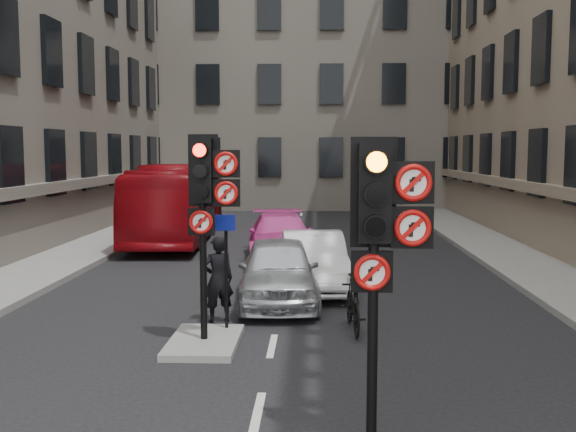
# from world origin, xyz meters

# --- Properties ---
(pavement_left) EXTENTS (3.00, 50.00, 0.16)m
(pavement_left) POSITION_xyz_m (-7.20, 12.00, 0.08)
(pavement_left) COLOR gray
(pavement_left) RESTS_ON ground
(pavement_right) EXTENTS (3.00, 50.00, 0.16)m
(pavement_right) POSITION_xyz_m (7.20, 12.00, 0.08)
(pavement_right) COLOR gray
(pavement_right) RESTS_ON ground
(centre_island) EXTENTS (1.20, 2.00, 0.12)m
(centre_island) POSITION_xyz_m (-1.20, 5.00, 0.06)
(centre_island) COLOR gray
(centre_island) RESTS_ON ground
(building_far) EXTENTS (30.00, 14.00, 20.00)m
(building_far) POSITION_xyz_m (0.00, 38.00, 10.00)
(building_far) COLOR slate
(building_far) RESTS_ON ground
(signal_near) EXTENTS (0.91, 0.40, 3.58)m
(signal_near) POSITION_xyz_m (1.49, 0.99, 2.58)
(signal_near) COLOR black
(signal_near) RESTS_ON ground
(signal_far) EXTENTS (0.91, 0.40, 3.58)m
(signal_far) POSITION_xyz_m (-1.11, 4.99, 2.70)
(signal_far) COLOR black
(signal_far) RESTS_ON centre_island
(car_silver) EXTENTS (1.99, 4.39, 1.46)m
(car_silver) POSITION_xyz_m (-0.08, 8.33, 0.73)
(car_silver) COLOR #AEB2B6
(car_silver) RESTS_ON ground
(car_white) EXTENTS (1.81, 4.34, 1.39)m
(car_white) POSITION_xyz_m (0.70, 9.90, 0.70)
(car_white) COLOR white
(car_white) RESTS_ON ground
(car_pink) EXTENTS (2.45, 5.05, 1.42)m
(car_pink) POSITION_xyz_m (-0.35, 14.44, 0.71)
(car_pink) COLOR #CF3C95
(car_pink) RESTS_ON ground
(bus_red) EXTENTS (2.96, 10.45, 2.88)m
(bus_red) POSITION_xyz_m (-4.48, 18.84, 1.44)
(bus_red) COLOR maroon
(bus_red) RESTS_ON ground
(motorcycle) EXTENTS (0.62, 1.79, 1.06)m
(motorcycle) POSITION_xyz_m (1.46, 6.03, 0.53)
(motorcycle) COLOR black
(motorcycle) RESTS_ON ground
(motorcyclist) EXTENTS (0.74, 0.63, 1.73)m
(motorcyclist) POSITION_xyz_m (-1.18, 6.61, 0.87)
(motorcyclist) COLOR black
(motorcyclist) RESTS_ON ground
(info_sign) EXTENTS (0.37, 0.11, 2.12)m
(info_sign) POSITION_xyz_m (-0.90, 5.73, 1.49)
(info_sign) COLOR black
(info_sign) RESTS_ON centre_island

